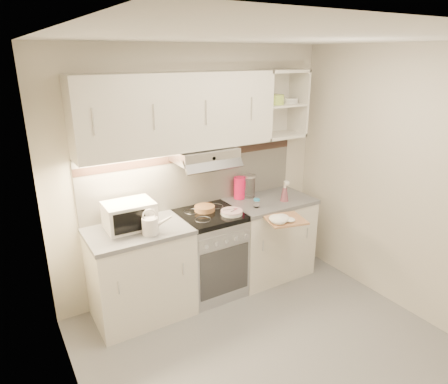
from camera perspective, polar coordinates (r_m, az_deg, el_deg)
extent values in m
plane|color=gray|center=(3.68, 7.18, -21.81)|extent=(3.00, 3.00, 0.00)
cube|color=beige|center=(4.12, -4.17, 2.87)|extent=(3.00, 0.04, 2.50)
cube|color=beige|center=(2.44, -20.89, -10.39)|extent=(0.04, 2.80, 2.50)
cube|color=beige|center=(4.09, 24.71, 0.98)|extent=(0.04, 2.80, 2.50)
cube|color=white|center=(2.79, 9.43, 20.93)|extent=(3.00, 2.80, 0.04)
cube|color=silver|center=(4.13, -4.11, 2.45)|extent=(2.40, 0.02, 0.64)
cube|color=#35231D|center=(4.07, -4.12, 5.12)|extent=(2.40, 0.01, 0.08)
cube|color=silver|center=(3.73, -6.67, 11.29)|extent=(1.90, 0.34, 0.70)
cube|color=silver|center=(4.37, 8.09, 12.36)|extent=(0.50, 0.34, 0.70)
cylinder|color=#ACCE4F|center=(4.31, 7.27, 12.98)|extent=(0.19, 0.19, 0.10)
cylinder|color=silver|center=(4.44, 9.34, 12.77)|extent=(0.18, 0.18, 0.06)
cube|color=#B7B7BC|center=(3.89, -2.90, 5.42)|extent=(0.60, 0.40, 0.12)
cube|color=silver|center=(3.93, -11.78, -11.45)|extent=(0.90, 0.60, 0.86)
cube|color=slate|center=(3.72, -12.24, -5.46)|extent=(0.92, 0.62, 0.04)
cube|color=silver|center=(4.56, 6.30, -6.60)|extent=(0.90, 0.60, 0.86)
cube|color=slate|center=(4.38, 6.51, -1.30)|extent=(0.92, 0.62, 0.04)
cube|color=#B7B7BC|center=(4.19, -2.00, -9.02)|extent=(0.60, 0.58, 0.85)
cube|color=black|center=(4.00, -2.07, -3.32)|extent=(0.60, 0.60, 0.05)
cube|color=silver|center=(3.71, -13.38, -3.23)|extent=(0.44, 0.32, 0.24)
cube|color=black|center=(3.57, -12.57, -4.07)|extent=(0.28, 0.02, 0.19)
cylinder|color=silver|center=(3.56, -10.52, -4.78)|extent=(0.14, 0.14, 0.15)
cone|color=silver|center=(3.57, -8.82, -4.25)|extent=(0.20, 0.08, 0.12)
torus|color=silver|center=(3.53, -10.61, -3.34)|extent=(0.12, 0.04, 0.12)
cylinder|color=silver|center=(3.95, 1.10, -3.09)|extent=(0.22, 0.22, 0.01)
cylinder|color=silver|center=(3.95, 1.10, -2.90)|extent=(0.22, 0.22, 0.01)
cylinder|color=silver|center=(3.94, 1.10, -2.72)|extent=(0.22, 0.22, 0.01)
cube|color=silver|center=(3.94, 1.10, -2.59)|extent=(0.14, 0.02, 0.01)
cylinder|color=#B19643|center=(4.03, -2.78, -2.34)|extent=(0.21, 0.21, 0.05)
cylinder|color=#FF144F|center=(4.34, 2.21, 0.59)|extent=(0.12, 0.12, 0.24)
cube|color=#FF144F|center=(4.36, 2.96, 1.05)|extent=(0.02, 0.03, 0.10)
cylinder|color=white|center=(4.39, 3.63, 0.70)|extent=(0.13, 0.13, 0.23)
cylinder|color=#B7B7BC|center=(4.36, 3.66, 2.27)|extent=(0.13, 0.13, 0.02)
cylinder|color=white|center=(4.13, 4.68, -1.72)|extent=(0.06, 0.06, 0.07)
cylinder|color=#2789C3|center=(4.11, 4.70, -1.12)|extent=(0.06, 0.06, 0.02)
cone|color=pink|center=(4.33, 8.64, -0.33)|extent=(0.09, 0.09, 0.15)
cube|color=tan|center=(3.95, 8.75, -3.92)|extent=(0.43, 0.40, 0.02)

